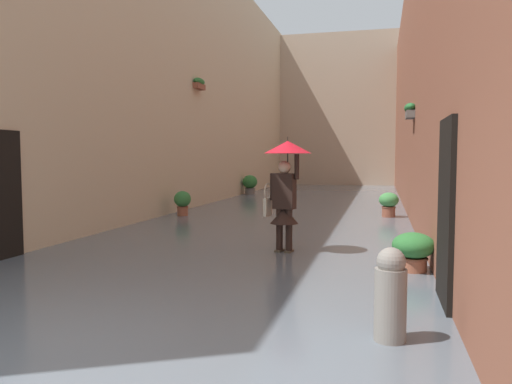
# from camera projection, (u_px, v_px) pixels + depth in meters

# --- Properties ---
(ground_plane) EXTENTS (66.60, 66.60, 0.00)m
(ground_plane) POSITION_uv_depth(u_px,v_px,m) (300.00, 208.00, 16.96)
(ground_plane) COLOR slate
(flood_water) EXTENTS (7.61, 32.64, 0.07)m
(flood_water) POSITION_uv_depth(u_px,v_px,m) (300.00, 207.00, 16.96)
(flood_water) COLOR slate
(flood_water) RESTS_ON ground_plane
(building_facade_left) EXTENTS (2.04, 30.64, 8.06)m
(building_facade_left) POSITION_uv_depth(u_px,v_px,m) (437.00, 84.00, 15.62)
(building_facade_left) COLOR brown
(building_facade_left) RESTS_ON ground_plane
(building_facade_right) EXTENTS (2.04, 30.64, 9.20)m
(building_facade_right) POSITION_uv_depth(u_px,v_px,m) (181.00, 77.00, 17.68)
(building_facade_right) COLOR beige
(building_facade_right) RESTS_ON ground_plane
(building_facade_far) EXTENTS (10.41, 1.80, 9.07)m
(building_facade_far) POSITION_uv_depth(u_px,v_px,m) (338.00, 111.00, 30.40)
(building_facade_far) COLOR tan
(building_facade_far) RESTS_ON ground_plane
(person_wading) EXTENTS (0.84, 0.84, 2.11)m
(person_wading) POSITION_uv_depth(u_px,v_px,m) (286.00, 178.00, 8.79)
(person_wading) COLOR #4C4233
(person_wading) RESTS_ON ground_plane
(potted_plant_near_left) EXTENTS (0.54, 0.54, 0.76)m
(potted_plant_near_left) POSITION_uv_depth(u_px,v_px,m) (389.00, 204.00, 13.99)
(potted_plant_near_left) COLOR brown
(potted_plant_near_left) RESTS_ON ground_plane
(potted_plant_far_right) EXTENTS (0.49, 0.49, 0.77)m
(potted_plant_far_right) POSITION_uv_depth(u_px,v_px,m) (183.00, 202.00, 14.35)
(potted_plant_far_right) COLOR #9E563D
(potted_plant_far_right) RESTS_ON ground_plane
(potted_plant_far_left) EXTENTS (0.62, 0.62, 0.64)m
(potted_plant_far_left) POSITION_uv_depth(u_px,v_px,m) (413.00, 250.00, 7.37)
(potted_plant_far_left) COLOR #9E563D
(potted_plant_far_left) RESTS_ON ground_plane
(potted_plant_near_right) EXTENTS (0.66, 0.66, 0.94)m
(potted_plant_near_right) POSITION_uv_depth(u_px,v_px,m) (250.00, 184.00, 22.30)
(potted_plant_near_right) COLOR #66605B
(potted_plant_near_right) RESTS_ON ground_plane
(mooring_bollard) EXTENTS (0.29, 0.29, 0.94)m
(mooring_bollard) POSITION_uv_depth(u_px,v_px,m) (390.00, 298.00, 4.57)
(mooring_bollard) COLOR gray
(mooring_bollard) RESTS_ON ground_plane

